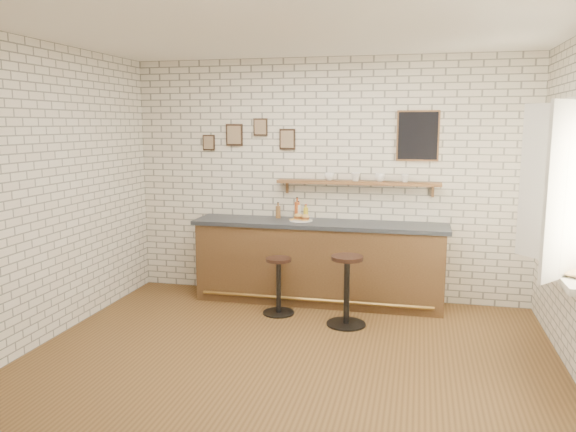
{
  "coord_description": "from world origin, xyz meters",
  "views": [
    {
      "loc": [
        1.13,
        -4.94,
        2.19
      ],
      "look_at": [
        -0.24,
        0.9,
        1.2
      ],
      "focal_mm": 35.0,
      "sensor_mm": 36.0,
      "label": 1
    }
  ],
  "objects_px": {
    "bar_counter": "(319,262)",
    "shelf_cup_b": "(356,177)",
    "bitters_bottle_brown": "(278,212)",
    "bitters_bottle_white": "(298,212)",
    "sandwich_plate": "(301,220)",
    "shelf_cup_d": "(405,178)",
    "book_lower": "(568,275)",
    "bitters_bottle_amber": "(297,210)",
    "bar_stool_left": "(279,284)",
    "condiment_bottle_yellow": "(306,213)",
    "book_upper": "(567,272)",
    "bar_stool_right": "(347,288)",
    "ciabatta_sandwich": "(302,217)",
    "shelf_cup_c": "(380,178)",
    "shelf_cup_a": "(329,177)"
  },
  "relations": [
    {
      "from": "condiment_bottle_yellow",
      "to": "bar_stool_left",
      "type": "relative_size",
      "value": 0.28
    },
    {
      "from": "condiment_bottle_yellow",
      "to": "shelf_cup_c",
      "type": "xyz_separation_m",
      "value": [
        0.91,
        0.04,
        0.46
      ]
    },
    {
      "from": "ciabatta_sandwich",
      "to": "shelf_cup_c",
      "type": "distance_m",
      "value": 1.06
    },
    {
      "from": "bar_stool_left",
      "to": "bar_stool_right",
      "type": "xyz_separation_m",
      "value": [
        0.82,
        -0.19,
        0.06
      ]
    },
    {
      "from": "ciabatta_sandwich",
      "to": "shelf_cup_b",
      "type": "height_order",
      "value": "shelf_cup_b"
    },
    {
      "from": "bar_stool_right",
      "to": "bar_stool_left",
      "type": "bearing_deg",
      "value": 166.59
    },
    {
      "from": "shelf_cup_d",
      "to": "book_lower",
      "type": "distance_m",
      "value": 2.43
    },
    {
      "from": "shelf_cup_c",
      "to": "book_lower",
      "type": "distance_m",
      "value": 2.61
    },
    {
      "from": "bar_stool_right",
      "to": "shelf_cup_c",
      "type": "bearing_deg",
      "value": 74.39
    },
    {
      "from": "bar_stool_right",
      "to": "sandwich_plate",
      "type": "bearing_deg",
      "value": 131.41
    },
    {
      "from": "bitters_bottle_white",
      "to": "shelf_cup_b",
      "type": "distance_m",
      "value": 0.84
    },
    {
      "from": "bar_counter",
      "to": "shelf_cup_d",
      "type": "height_order",
      "value": "shelf_cup_d"
    },
    {
      "from": "shelf_cup_d",
      "to": "book_upper",
      "type": "bearing_deg",
      "value": -81.47
    },
    {
      "from": "bitters_bottle_brown",
      "to": "book_upper",
      "type": "distance_m",
      "value": 3.47
    },
    {
      "from": "bitters_bottle_brown",
      "to": "book_lower",
      "type": "height_order",
      "value": "bitters_bottle_brown"
    },
    {
      "from": "ciabatta_sandwich",
      "to": "bitters_bottle_amber",
      "type": "distance_m",
      "value": 0.17
    },
    {
      "from": "sandwich_plate",
      "to": "shelf_cup_b",
      "type": "relative_size",
      "value": 2.5
    },
    {
      "from": "ciabatta_sandwich",
      "to": "bar_stool_right",
      "type": "relative_size",
      "value": 0.29
    },
    {
      "from": "bitters_bottle_white",
      "to": "bar_stool_right",
      "type": "height_order",
      "value": "bitters_bottle_white"
    },
    {
      "from": "bitters_bottle_white",
      "to": "shelf_cup_d",
      "type": "bearing_deg",
      "value": 1.94
    },
    {
      "from": "bar_counter",
      "to": "bar_stool_right",
      "type": "xyz_separation_m",
      "value": [
        0.44,
        -0.74,
        -0.09
      ]
    },
    {
      "from": "ciabatta_sandwich",
      "to": "shelf_cup_c",
      "type": "relative_size",
      "value": 1.85
    },
    {
      "from": "bar_counter",
      "to": "sandwich_plate",
      "type": "bearing_deg",
      "value": 174.78
    },
    {
      "from": "bar_counter",
      "to": "shelf_cup_b",
      "type": "xyz_separation_m",
      "value": [
        0.41,
        0.2,
        1.05
      ]
    },
    {
      "from": "bitters_bottle_brown",
      "to": "shelf_cup_a",
      "type": "distance_m",
      "value": 0.79
    },
    {
      "from": "bar_counter",
      "to": "bitters_bottle_white",
      "type": "bearing_deg",
      "value": 151.81
    },
    {
      "from": "bitters_bottle_brown",
      "to": "bitters_bottle_white",
      "type": "xyz_separation_m",
      "value": [
        0.26,
        0.0,
        0.01
      ]
    },
    {
      "from": "bitters_bottle_white",
      "to": "condiment_bottle_yellow",
      "type": "bearing_deg",
      "value": -0.0
    },
    {
      "from": "bar_counter",
      "to": "bitters_bottle_white",
      "type": "relative_size",
      "value": 13.62
    },
    {
      "from": "condiment_bottle_yellow",
      "to": "shelf_cup_c",
      "type": "distance_m",
      "value": 1.02
    },
    {
      "from": "bar_counter",
      "to": "book_upper",
      "type": "relative_size",
      "value": 13.74
    },
    {
      "from": "condiment_bottle_yellow",
      "to": "shelf_cup_b",
      "type": "relative_size",
      "value": 1.68
    },
    {
      "from": "sandwich_plate",
      "to": "shelf_cup_c",
      "type": "xyz_separation_m",
      "value": [
        0.94,
        0.18,
        0.53
      ]
    },
    {
      "from": "condiment_bottle_yellow",
      "to": "bitters_bottle_amber",
      "type": "bearing_deg",
      "value": 180.0
    },
    {
      "from": "bar_counter",
      "to": "book_upper",
      "type": "bearing_deg",
      "value": -34.17
    },
    {
      "from": "ciabatta_sandwich",
      "to": "book_lower",
      "type": "height_order",
      "value": "ciabatta_sandwich"
    },
    {
      "from": "condiment_bottle_yellow",
      "to": "shelf_cup_d",
      "type": "relative_size",
      "value": 1.96
    },
    {
      "from": "book_upper",
      "to": "condiment_bottle_yellow",
      "type": "bearing_deg",
      "value": 170.54
    },
    {
      "from": "shelf_cup_b",
      "to": "book_upper",
      "type": "height_order",
      "value": "shelf_cup_b"
    },
    {
      "from": "bitters_bottle_amber",
      "to": "bar_stool_left",
      "type": "relative_size",
      "value": 0.42
    },
    {
      "from": "shelf_cup_a",
      "to": "book_upper",
      "type": "height_order",
      "value": "shelf_cup_a"
    },
    {
      "from": "bar_stool_left",
      "to": "sandwich_plate",
      "type": "bearing_deg",
      "value": 75.82
    },
    {
      "from": "shelf_cup_d",
      "to": "book_lower",
      "type": "height_order",
      "value": "shelf_cup_d"
    },
    {
      "from": "bitters_bottle_white",
      "to": "condiment_bottle_yellow",
      "type": "distance_m",
      "value": 0.1
    },
    {
      "from": "book_upper",
      "to": "bitters_bottle_brown",
      "type": "bearing_deg",
      "value": 173.88
    },
    {
      "from": "bitters_bottle_brown",
      "to": "book_lower",
      "type": "xyz_separation_m",
      "value": [
        2.97,
        -1.84,
        -0.15
      ]
    },
    {
      "from": "sandwich_plate",
      "to": "book_upper",
      "type": "distance_m",
      "value": 3.12
    },
    {
      "from": "sandwich_plate",
      "to": "shelf_cup_d",
      "type": "bearing_deg",
      "value": 8.28
    },
    {
      "from": "bitters_bottle_amber",
      "to": "book_upper",
      "type": "bearing_deg",
      "value": -33.41
    },
    {
      "from": "book_upper",
      "to": "bitters_bottle_white",
      "type": "bearing_deg",
      "value": 171.49
    }
  ]
}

